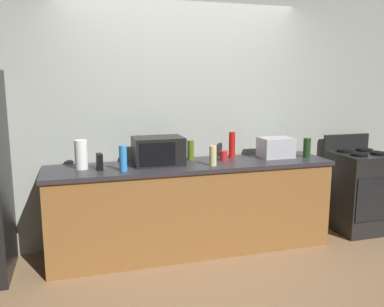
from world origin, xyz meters
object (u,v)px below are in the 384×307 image
Objects in this scene: bottle_olive_oil at (191,150)px; bottle_spray_cleaner at (123,158)px; stove_range at (359,191)px; microwave at (158,151)px; bottle_hot_sauce at (232,145)px; mug_red at (224,156)px; cordless_phone at (100,162)px; paper_towel_roll at (81,155)px; bottle_vinegar at (213,156)px; bottle_wine at (307,148)px; toaster_oven at (276,148)px.

bottle_olive_oil is 0.80m from bottle_spray_cleaner.
microwave is at bearing 178.82° from stove_range.
bottle_hot_sauce reaches higher than bottle_olive_oil.
stove_range is 1.72m from mug_red.
cordless_phone is 1.49× the size of mug_red.
paper_towel_roll is 0.99× the size of bottle_hot_sauce.
paper_towel_roll reaches higher than bottle_vinegar.
microwave is 2.49× the size of bottle_vinegar.
stove_range is at bearing -1.18° from microwave.
bottle_olive_oil is at bearing 159.19° from mug_red.
paper_towel_roll is at bearing -175.27° from bottle_hot_sauce.
bottle_wine is 1.25m from bottle_olive_oil.
bottle_spray_cleaner is at bearing -176.69° from stove_range.
paper_towel_roll is 1.32× the size of bottle_wine.
bottle_wine reaches higher than mug_red.
toaster_oven is at bearing 176.72° from stove_range.
toaster_oven is 1.66× the size of bottle_olive_oil.
cordless_phone is at bearing -167.99° from bottle_olive_oil.
cordless_phone is 0.78× the size of bottle_vinegar.
bottle_vinegar is 0.94× the size of bottle_wine.
bottle_hot_sauce reaches higher than mug_red.
bottle_hot_sauce is at bearing 1.08° from bottle_olive_oil.
toaster_oven is 3.37× the size of mug_red.
mug_red is at bearing -178.87° from toaster_oven.
stove_range is 5.60× the size of bottle_vinegar.
bottle_olive_oil reaches higher than cordless_phone.
bottle_vinegar is 0.35m from bottle_olive_oil.
microwave is 2.02× the size of bottle_spray_cleaner.
bottle_vinegar is at bearing -9.90° from paper_towel_roll.
cordless_phone is (-0.56, -0.08, -0.06)m from microwave.
mug_red is (-0.92, 0.07, -0.05)m from bottle_wine.
bottle_hot_sauce reaches higher than stove_range.
mug_red is (1.05, 0.20, -0.07)m from bottle_spray_cleaner.
microwave reaches higher than stove_range.
bottle_vinegar is at bearing -23.14° from microwave.
toaster_oven reaches higher than cordless_phone.
stove_range is at bearing -1.69° from mug_red.
mug_red is (1.25, 0.08, -0.02)m from cordless_phone.
toaster_oven is at bearing 1.13° from mug_red.
bottle_hot_sauce is 1.15× the size of bottle_spray_cleaner.
toaster_oven reaches higher than bottle_olive_oil.
bottle_olive_oil is at bearing 171.03° from bottle_wine.
microwave is 0.57m from cordless_phone.
microwave is at bearing 177.37° from bottle_wine.
paper_towel_roll is 2.32m from bottle_wine.
bottle_vinegar is 0.94× the size of bottle_olive_oil.
bottle_spray_cleaner is (-2.69, -0.16, 0.56)m from stove_range.
stove_range reaches higher than mug_red.
bottle_spray_cleaner is (0.36, -0.21, -0.02)m from paper_towel_roll.
bottle_spray_cleaner reaches higher than bottle_vinegar.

